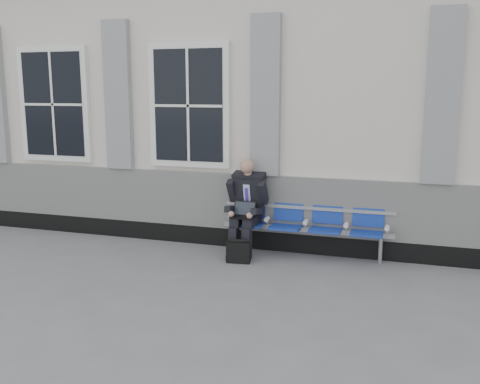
% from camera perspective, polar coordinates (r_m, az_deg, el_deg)
% --- Properties ---
extents(ground, '(70.00, 70.00, 0.00)m').
position_cam_1_polar(ground, '(7.85, -11.66, -7.96)').
color(ground, slate).
rests_on(ground, ground).
extents(station_building, '(14.40, 4.40, 4.49)m').
position_cam_1_polar(station_building, '(10.60, -3.03, 9.36)').
color(station_building, silver).
rests_on(station_building, ground).
extents(bench, '(2.60, 0.47, 0.91)m').
position_cam_1_polar(bench, '(8.15, 7.12, -3.06)').
color(bench, '#9EA0A3').
rests_on(bench, ground).
extents(businessman, '(0.61, 0.82, 1.48)m').
position_cam_1_polar(businessman, '(8.17, 0.73, -1.21)').
color(businessman, black).
rests_on(businessman, ground).
extents(briefcase, '(0.36, 0.19, 0.35)m').
position_cam_1_polar(briefcase, '(7.88, -0.17, -6.40)').
color(briefcase, black).
rests_on(briefcase, ground).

